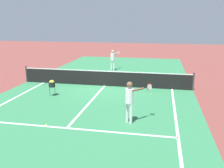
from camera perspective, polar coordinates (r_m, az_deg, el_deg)
ground_plane at (r=15.53m, az=-1.71°, el=-0.42°), size 60.00×60.00×0.00m
court_surface_inbounds at (r=15.53m, az=-1.71°, el=-0.42°), size 10.62×24.40×0.00m
line_sideline_right at (r=9.57m, az=14.79°, el=-10.65°), size 0.10×11.89×0.01m
line_service_near at (r=9.74m, az=-10.31°, el=-9.93°), size 8.22×0.10×0.01m
line_center_service at (r=12.56m, az=-5.00°, el=-4.09°), size 0.10×6.40×0.01m
net at (r=15.41m, az=-1.73°, el=1.35°), size 10.67×0.09×1.07m
player_near at (r=9.73m, az=4.15°, el=-3.10°), size 1.00×0.85×1.70m
player_far at (r=20.20m, az=0.19°, el=6.05°), size 0.63×1.17×1.66m
ball_hopper at (r=13.71m, az=-13.65°, el=0.06°), size 0.34×0.34×0.87m
tennis_ball_mid_court at (r=10.11m, az=-14.88°, el=-9.08°), size 0.07×0.07×0.07m
tennis_ball_near_net at (r=13.75m, az=8.96°, el=-2.44°), size 0.07×0.07×0.07m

